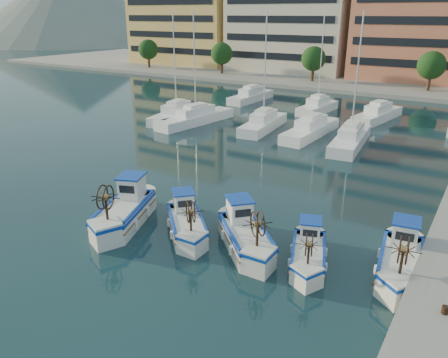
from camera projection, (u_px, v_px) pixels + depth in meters
ground at (189, 231)px, 24.21m from camera, size 300.00×300.00×0.00m
hill_west at (76, 42)px, 180.93m from camera, size 180.00×180.00×60.00m
yacht_marina at (312, 119)px, 47.14m from camera, size 37.35×24.28×11.50m
fishing_boat_a at (125, 209)px, 24.82m from camera, size 3.67×5.26×3.17m
fishing_boat_b at (186, 221)px, 23.72m from camera, size 4.09×4.09×2.65m
fishing_boat_c at (245, 233)px, 22.26m from camera, size 4.50×4.45×2.90m
fishing_boat_d at (309, 251)px, 20.86m from camera, size 2.74×4.00×2.42m
fishing_boat_e at (401, 258)px, 20.00m from camera, size 2.47×4.71×2.86m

